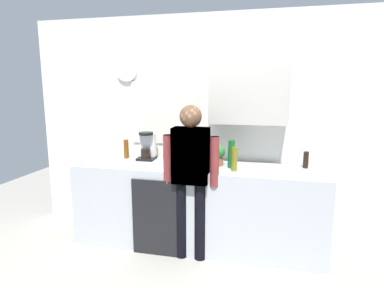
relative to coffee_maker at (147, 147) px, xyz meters
The scene contains 15 objects.
ground_plane 1.34m from the coffee_maker, 37.30° to the right, with size 8.00×8.00×0.00m, color #9E998E.
kitchen_counter 0.91m from the coffee_maker, 16.77° to the right, with size 2.73×0.64×0.92m, color #B2B7BC.
dishwasher_panel 0.89m from the coffee_maker, 60.21° to the right, with size 0.56×0.02×0.83m, color black.
back_wall_assembly 0.80m from the coffee_maker, 15.95° to the left, with size 4.33×0.42×2.60m.
coffee_maker is the anchor object (origin of this frame).
bottle_green_wine 1.04m from the coffee_maker, 10.02° to the right, with size 0.07×0.07×0.30m, color #195923.
bottle_amber_beer 0.27m from the coffee_maker, behind, with size 0.06×0.06×0.23m, color brown.
bottle_dark_sauce 1.80m from the coffee_maker, ahead, with size 0.06×0.06×0.18m, color black.
bottle_olive_oil 1.11m from the coffee_maker, 15.87° to the right, with size 0.06×0.06×0.25m, color olive.
cup_yellow_cup 0.25m from the coffee_maker, ahead, with size 0.07×0.07×0.09m, color yellow.
cup_white_mug 1.66m from the coffee_maker, ahead, with size 0.08×0.08×0.10m, color white.
cup_blue_mug 0.47m from the coffee_maker, 12.72° to the right, with size 0.08×0.08×0.10m, color #3351B2.
potted_plant 0.88m from the coffee_maker, ahead, with size 0.15×0.15×0.23m.
person_at_sink 0.83m from the coffee_maker, 37.30° to the right, with size 0.57×0.22×1.60m.
person_guest 0.83m from the coffee_maker, 37.30° to the right, with size 0.57×0.22×1.60m.
Camera 1 is at (0.71, -3.00, 1.77)m, focal length 29.63 mm.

